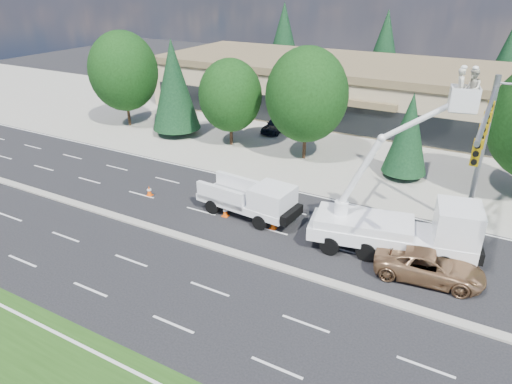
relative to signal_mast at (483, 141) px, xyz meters
The scene contains 23 objects.
ground 13.67m from the signal_mast, 144.92° to the right, with size 140.00×140.00×0.00m, color black.
concrete_apron 17.47m from the signal_mast, 127.74° to the left, with size 140.00×22.00×0.01m, color #9B988D.
road_median 13.64m from the signal_mast, 144.92° to the right, with size 120.00×0.55×0.12m, color #9B988D.
strip_mall 25.23m from the signal_mast, 113.62° to the left, with size 50.40×15.40×5.50m.
tree_front_a 33.01m from the signal_mast, 166.05° to the left, with size 6.58×6.58×9.12m.
tree_front_b 27.25m from the signal_mast, 163.00° to the left, with size 4.43×4.43×8.72m.
tree_front_c 21.62m from the signal_mast, 158.34° to the left, with size 5.42×5.42×7.52m.
tree_front_d 15.29m from the signal_mast, 148.59° to the left, with size 6.46×6.46×8.96m.
tree_front_e 9.78m from the signal_mast, 122.30° to the left, with size 3.22×3.22×6.35m.
tree_back_a 44.81m from the signal_mast, 128.72° to the left, with size 5.33×5.33×10.51m.
tree_back_b 37.67m from the signal_mast, 111.87° to the left, with size 5.08×5.08×10.01m.
tree_back_c 34.97m from the signal_mast, 90.05° to the left, with size 4.92×4.92×9.69m.
signal_mast is the anchor object (origin of this frame).
utility_pickup 13.20m from the signal_mast, 166.30° to the right, with size 6.34×2.85×2.36m.
bucket_truck 5.43m from the signal_mast, 134.40° to the right, with size 8.85×4.18×10.08m.
traffic_cone_a 20.61m from the signal_mast, 169.42° to the right, with size 0.40×0.40×0.70m.
traffic_cone_b 14.94m from the signal_mast, 164.72° to the right, with size 0.40×0.40×0.70m.
traffic_cone_c 12.07m from the signal_mast, 160.20° to the right, with size 0.40×0.40×0.70m.
traffic_cone_d 6.74m from the signal_mast, 109.42° to the right, with size 0.40×0.40×0.70m.
traffic_cone_e 6.55m from the signal_mast, 74.35° to the right, with size 0.40×0.40×0.70m.
minivan 6.89m from the signal_mast, 104.02° to the right, with size 2.42×5.25×1.46m, color #99704A.
parked_car_west 23.12m from the signal_mast, 143.89° to the left, with size 1.66×4.12×1.40m, color black.
parked_car_east 13.31m from the signal_mast, 115.57° to the left, with size 1.50×4.31×1.42m, color black.
Camera 1 is at (10.54, -17.67, 13.62)m, focal length 32.00 mm.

